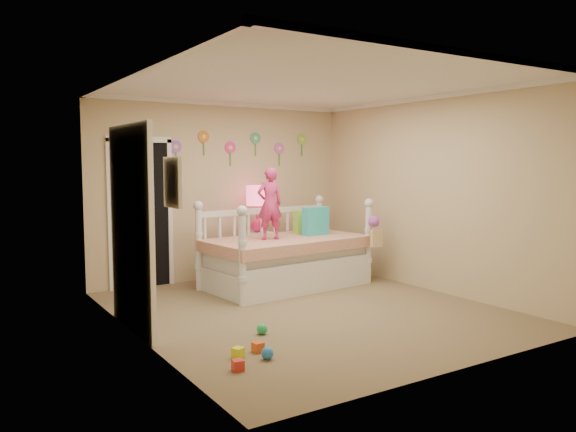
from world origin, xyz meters
TOP-DOWN VIEW (x-y plane):
  - floor at (0.00, 0.00)m, footprint 4.00×4.50m
  - ceiling at (0.00, 0.00)m, footprint 4.00×4.50m
  - back_wall at (0.00, 2.25)m, footprint 4.00×0.01m
  - left_wall at (-2.00, 0.00)m, footprint 0.01×4.50m
  - right_wall at (2.00, 0.00)m, footprint 0.01×4.50m
  - crown_molding at (0.00, 0.00)m, footprint 4.00×4.50m
  - daybed at (0.46, 1.21)m, footprint 2.37×1.43m
  - pillow_turquoise at (0.95, 1.22)m, footprint 0.42×0.20m
  - pillow_lime at (0.95, 1.47)m, footprint 0.37×0.16m
  - child at (0.17, 1.16)m, footprint 0.38×0.28m
  - nightstand at (0.40, 1.93)m, footprint 0.43×0.33m
  - table_lamp at (0.40, 1.93)m, footprint 0.31×0.31m
  - closet_doorway at (-1.25, 2.23)m, footprint 0.90×0.04m
  - flower_decals at (-0.09, 2.24)m, footprint 3.40×0.02m
  - mirror_closet at (-1.96, 0.30)m, footprint 0.07×1.30m
  - wall_picture at (-1.97, -0.90)m, footprint 0.05×0.34m
  - hanging_bag at (1.53, 0.61)m, footprint 0.20×0.16m
  - toy_scatter at (-1.21, -0.81)m, footprint 0.83×1.32m

SIDE VIEW (x-z plane):
  - floor at x=0.00m, z-range -0.01..0.01m
  - toy_scatter at x=-1.21m, z-range 0.00..0.11m
  - nightstand at x=0.40m, z-range 0.00..0.69m
  - daybed at x=0.46m, z-range 0.00..1.23m
  - hanging_bag at x=1.53m, z-range 0.57..0.93m
  - pillow_lime at x=0.95m, z-range 0.68..1.03m
  - pillow_turquoise at x=0.95m, z-range 0.68..1.09m
  - closet_doorway at x=-1.25m, z-range 0.00..2.07m
  - mirror_closet at x=-1.96m, z-range 0.00..2.10m
  - table_lamp at x=0.40m, z-range 0.80..1.49m
  - child at x=0.17m, z-range 0.68..1.65m
  - back_wall at x=0.00m, z-range 0.00..2.60m
  - left_wall at x=-2.00m, z-range 0.00..2.60m
  - right_wall at x=2.00m, z-range 0.00..2.60m
  - wall_picture at x=-1.97m, z-range 1.34..1.76m
  - flower_decals at x=-0.09m, z-range 1.69..2.19m
  - crown_molding at x=0.00m, z-range 2.54..2.60m
  - ceiling at x=0.00m, z-range 2.60..2.60m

